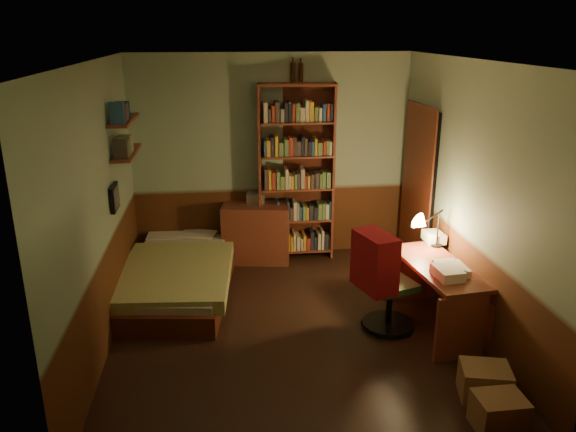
{
  "coord_description": "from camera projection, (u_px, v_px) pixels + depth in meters",
  "views": [
    {
      "loc": [
        -0.63,
        -4.98,
        2.87
      ],
      "look_at": [
        0.0,
        0.25,
        1.1
      ],
      "focal_mm": 35.0,
      "sensor_mm": 36.0,
      "label": 1
    }
  ],
  "objects": [
    {
      "name": "paper_stack",
      "position": [
        434.0,
        237.0,
        6.07
      ],
      "size": [
        0.2,
        0.26,
        0.1
      ],
      "primitive_type": "cube",
      "rotation": [
        0.0,
        0.0,
        0.03
      ],
      "color": "silver",
      "rests_on": "desk"
    },
    {
      "name": "wall_right",
      "position": [
        470.0,
        198.0,
        5.46
      ],
      "size": [
        0.02,
        4.0,
        2.6
      ],
      "primitive_type": "cube",
      "color": "gray",
      "rests_on": "ground"
    },
    {
      "name": "wall_shelf_upper",
      "position": [
        124.0,
        120.0,
        5.9
      ],
      "size": [
        0.2,
        0.9,
        0.03
      ],
      "primitive_type": "cube",
      "color": "maroon",
      "rests_on": "wall_left"
    },
    {
      "name": "mini_stereo",
      "position": [
        256.0,
        198.0,
        7.17
      ],
      "size": [
        0.25,
        0.21,
        0.12
      ],
      "primitive_type": "cube",
      "rotation": [
        0.0,
        0.0,
        -0.16
      ],
      "color": "#B2B2B7",
      "rests_on": "dresser"
    },
    {
      "name": "bottle_left",
      "position": [
        293.0,
        72.0,
        6.8
      ],
      "size": [
        0.08,
        0.08,
        0.24
      ],
      "primitive_type": "cylinder",
      "rotation": [
        0.0,
        0.0,
        -0.42
      ],
      "color": "black",
      "rests_on": "bookshelf"
    },
    {
      "name": "door_trim",
      "position": [
        416.0,
        191.0,
        6.77
      ],
      "size": [
        0.02,
        0.98,
        2.08
      ],
      "primitive_type": "cube",
      "color": "#431A0E",
      "rests_on": "ground"
    },
    {
      "name": "bookshelf",
      "position": [
        297.0,
        174.0,
        7.1
      ],
      "size": [
        0.99,
        0.42,
        2.24
      ],
      "primitive_type": "cube",
      "rotation": [
        0.0,
        0.0,
        -0.13
      ],
      "color": "maroon",
      "rests_on": "ground"
    },
    {
      "name": "cardboard_box_b",
      "position": [
        485.0,
        382.0,
        4.56
      ],
      "size": [
        0.45,
        0.4,
        0.27
      ],
      "primitive_type": "cube",
      "rotation": [
        0.0,
        0.0,
        -0.24
      ],
      "color": "brown",
      "rests_on": "ground"
    },
    {
      "name": "framed_picture",
      "position": [
        114.0,
        197.0,
        5.65
      ],
      "size": [
        0.04,
        0.32,
        0.26
      ],
      "primitive_type": "cube",
      "color": "black",
      "rests_on": "wall_left"
    },
    {
      "name": "red_jacket",
      "position": [
        375.0,
        201.0,
        5.46
      ],
      "size": [
        0.41,
        0.53,
        0.56
      ],
      "primitive_type": "cube",
      "rotation": [
        0.0,
        0.0,
        0.35
      ],
      "color": "#A3131D",
      "rests_on": "office_chair"
    },
    {
      "name": "wall_front",
      "position": [
        333.0,
        303.0,
        3.37
      ],
      "size": [
        3.5,
        0.02,
        2.6
      ],
      "primitive_type": "cube",
      "color": "gray",
      "rests_on": "ground"
    },
    {
      "name": "wall_left",
      "position": [
        98.0,
        211.0,
        5.06
      ],
      "size": [
        0.02,
        4.0,
        2.6
      ],
      "primitive_type": "cube",
      "color": "gray",
      "rests_on": "ground"
    },
    {
      "name": "dresser",
      "position": [
        256.0,
        233.0,
        7.19
      ],
      "size": [
        0.9,
        0.55,
        0.75
      ],
      "primitive_type": "cube",
      "rotation": [
        0.0,
        0.0,
        -0.16
      ],
      "color": "maroon",
      "rests_on": "ground"
    },
    {
      "name": "floor",
      "position": [
        291.0,
        328.0,
        5.68
      ],
      "size": [
        3.5,
        4.0,
        0.02
      ],
      "primitive_type": "cube",
      "color": "black",
      "rests_on": "ground"
    },
    {
      "name": "wall_back",
      "position": [
        271.0,
        158.0,
        7.15
      ],
      "size": [
        3.5,
        0.02,
        2.6
      ],
      "primitive_type": "cube",
      "color": "gray",
      "rests_on": "ground"
    },
    {
      "name": "desk_lamp",
      "position": [
        439.0,
        219.0,
        5.86
      ],
      "size": [
        0.2,
        0.2,
        0.62
      ],
      "primitive_type": "cone",
      "rotation": [
        0.0,
        0.0,
        0.07
      ],
      "color": "black",
      "rests_on": "desk"
    },
    {
      "name": "desk",
      "position": [
        436.0,
        296.0,
        5.59
      ],
      "size": [
        0.66,
        1.3,
        0.67
      ],
      "primitive_type": "cube",
      "rotation": [
        0.0,
        0.0,
        0.12
      ],
      "color": "maroon",
      "rests_on": "ground"
    },
    {
      "name": "office_chair",
      "position": [
        391.0,
        282.0,
        5.52
      ],
      "size": [
        0.6,
        0.57,
        0.99
      ],
      "primitive_type": "cube",
      "rotation": [
        0.0,
        0.0,
        0.31
      ],
      "color": "#345F38",
      "rests_on": "ground"
    },
    {
      "name": "bottle_right",
      "position": [
        301.0,
        73.0,
        6.81
      ],
      "size": [
        0.07,
        0.07,
        0.23
      ],
      "primitive_type": "cylinder",
      "rotation": [
        0.0,
        0.0,
        -0.09
      ],
      "color": "black",
      "rests_on": "bookshelf"
    },
    {
      "name": "cardboard_box_a",
      "position": [
        499.0,
        413.0,
        4.19
      ],
      "size": [
        0.37,
        0.3,
        0.27
      ],
      "primitive_type": "cube",
      "rotation": [
        0.0,
        0.0,
        0.01
      ],
      "color": "brown",
      "rests_on": "ground"
    },
    {
      "name": "bed",
      "position": [
        176.0,
        265.0,
        6.35
      ],
      "size": [
        1.41,
        2.26,
        0.63
      ],
      "primitive_type": "cube",
      "rotation": [
        0.0,
        0.0,
        -0.13
      ],
      "color": "#7A8652",
      "rests_on": "ground"
    },
    {
      "name": "ceiling",
      "position": [
        291.0,
        60.0,
        4.85
      ],
      "size": [
        3.5,
        4.0,
        0.02
      ],
      "primitive_type": "cube",
      "color": "silver",
      "rests_on": "wall_back"
    },
    {
      "name": "doorway",
      "position": [
        419.0,
        191.0,
        6.78
      ],
      "size": [
        0.06,
        0.9,
        2.0
      ],
      "primitive_type": "cube",
      "color": "black",
      "rests_on": "ground"
    },
    {
      "name": "wall_shelf_lower",
      "position": [
        127.0,
        153.0,
        6.02
      ],
      "size": [
        0.2,
        0.9,
        0.03
      ],
      "primitive_type": "cube",
      "color": "maroon",
      "rests_on": "wall_left"
    }
  ]
}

